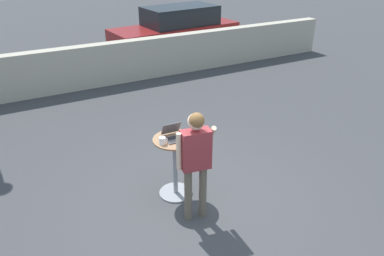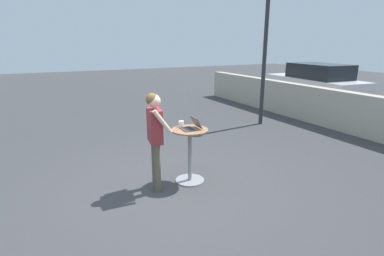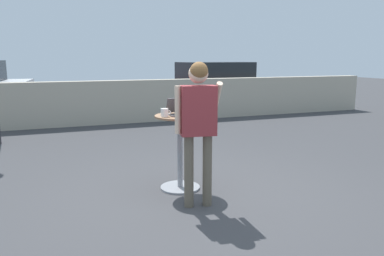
# 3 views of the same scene
# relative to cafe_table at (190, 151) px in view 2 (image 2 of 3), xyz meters

# --- Properties ---
(ground_plane) EXTENTS (50.00, 50.00, 0.00)m
(ground_plane) POSITION_rel_cafe_table_xyz_m (0.12, -0.49, -0.58)
(ground_plane) COLOR #3D3D3F
(pavement_kerb) EXTENTS (15.98, 0.35, 1.15)m
(pavement_kerb) POSITION_rel_cafe_table_xyz_m (0.12, 5.48, -0.01)
(pavement_kerb) COLOR #B2A893
(pavement_kerb) RESTS_ON ground_plane
(cafe_table) EXTENTS (0.66, 0.66, 1.00)m
(cafe_table) POSITION_rel_cafe_table_xyz_m (0.00, 0.00, 0.00)
(cafe_table) COLOR gray
(cafe_table) RESTS_ON ground_plane
(laptop) EXTENTS (0.30, 0.34, 0.22)m
(laptop) POSITION_rel_cafe_table_xyz_m (0.00, 0.03, 0.47)
(laptop) COLOR #515156
(laptop) RESTS_ON cafe_table
(coffee_mug) EXTENTS (0.13, 0.10, 0.11)m
(coffee_mug) POSITION_rel_cafe_table_xyz_m (-0.22, -0.06, 0.47)
(coffee_mug) COLOR white
(coffee_mug) RESTS_ON cafe_table
(standing_person) EXTENTS (0.57, 0.34, 1.69)m
(standing_person) POSITION_rel_cafe_table_xyz_m (0.00, -0.65, 0.50)
(standing_person) COLOR brown
(standing_person) RESTS_ON ground_plane
(parked_car_near_street) EXTENTS (4.51, 2.13, 1.66)m
(parked_car_near_street) POSITION_rel_cafe_table_xyz_m (-4.25, 8.02, 0.26)
(parked_car_near_street) COLOR silver
(parked_car_near_street) RESTS_ON ground_plane
(street_lamp) EXTENTS (0.32, 0.32, 4.02)m
(street_lamp) POSITION_rel_cafe_table_xyz_m (-2.64, 3.85, 2.04)
(street_lamp) COLOR #2D2D33
(street_lamp) RESTS_ON ground_plane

